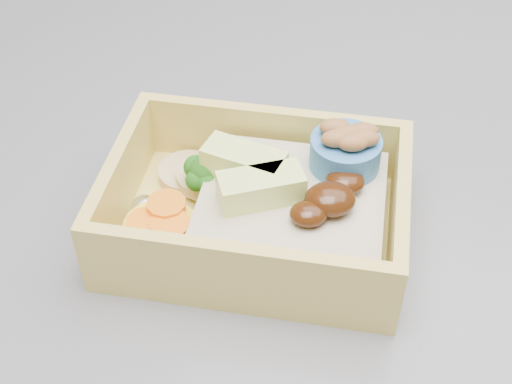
{
  "coord_description": "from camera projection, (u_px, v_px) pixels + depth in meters",
  "views": [
    {
      "loc": [
        0.08,
        -0.47,
        1.22
      ],
      "look_at": [
        0.09,
        -0.18,
        0.95
      ],
      "focal_mm": 50.0,
      "sensor_mm": 36.0,
      "label": 1
    }
  ],
  "objects": [
    {
      "name": "bento_box",
      "position": [
        265.0,
        205.0,
        0.41
      ],
      "size": [
        0.19,
        0.15,
        0.06
      ],
      "rotation": [
        0.0,
        0.0,
        -0.22
      ],
      "color": "#D7C059",
      "rests_on": "island"
    }
  ]
}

